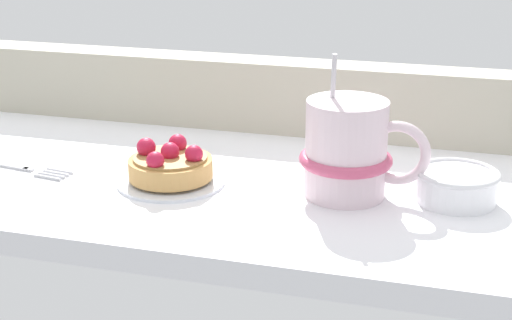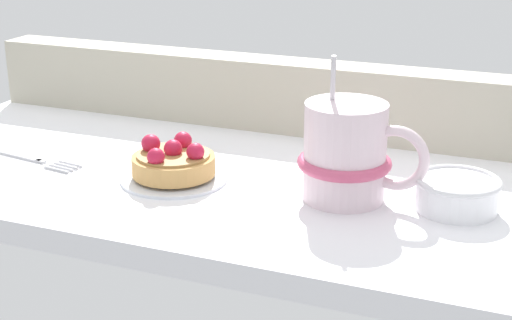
{
  "view_description": "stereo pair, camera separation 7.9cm",
  "coord_description": "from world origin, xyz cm",
  "px_view_note": "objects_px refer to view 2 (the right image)",
  "views": [
    {
      "loc": [
        25.29,
        -75.52,
        29.84
      ],
      "look_at": [
        4.98,
        -3.65,
        3.19
      ],
      "focal_mm": 54.07,
      "sensor_mm": 36.0,
      "label": 1
    },
    {
      "loc": [
        32.78,
        -72.97,
        29.84
      ],
      "look_at": [
        4.98,
        -3.65,
        3.19
      ],
      "focal_mm": 54.07,
      "sensor_mm": 36.0,
      "label": 2
    }
  ],
  "objects_px": {
    "dessert_fork": "(25,157)",
    "sugar_bowl": "(457,193)",
    "raspberry_tart": "(173,161)",
    "coffee_mug": "(347,153)",
    "dessert_plate": "(174,177)"
  },
  "relations": [
    {
      "from": "raspberry_tart",
      "to": "dessert_fork",
      "type": "height_order",
      "value": "raspberry_tart"
    },
    {
      "from": "raspberry_tart",
      "to": "coffee_mug",
      "type": "distance_m",
      "value": 0.19
    },
    {
      "from": "coffee_mug",
      "to": "raspberry_tart",
      "type": "bearing_deg",
      "value": -174.75
    },
    {
      "from": "dessert_fork",
      "to": "coffee_mug",
      "type": "bearing_deg",
      "value": 3.37
    },
    {
      "from": "raspberry_tart",
      "to": "dessert_fork",
      "type": "distance_m",
      "value": 0.19
    },
    {
      "from": "dessert_plate",
      "to": "raspberry_tart",
      "type": "xyz_separation_m",
      "value": [
        -0.0,
        0.0,
        0.02
      ]
    },
    {
      "from": "dessert_plate",
      "to": "raspberry_tart",
      "type": "bearing_deg",
      "value": 178.55
    },
    {
      "from": "coffee_mug",
      "to": "dessert_fork",
      "type": "distance_m",
      "value": 0.38
    },
    {
      "from": "dessert_fork",
      "to": "sugar_bowl",
      "type": "xyz_separation_m",
      "value": [
        0.48,
        0.04,
        0.01
      ]
    },
    {
      "from": "dessert_plate",
      "to": "sugar_bowl",
      "type": "relative_size",
      "value": 1.38
    },
    {
      "from": "dessert_plate",
      "to": "dessert_fork",
      "type": "bearing_deg",
      "value": -178.49
    },
    {
      "from": "dessert_fork",
      "to": "sugar_bowl",
      "type": "height_order",
      "value": "sugar_bowl"
    },
    {
      "from": "dessert_fork",
      "to": "raspberry_tart",
      "type": "bearing_deg",
      "value": 1.51
    },
    {
      "from": "dessert_fork",
      "to": "sugar_bowl",
      "type": "relative_size",
      "value": 1.91
    },
    {
      "from": "dessert_plate",
      "to": "sugar_bowl",
      "type": "bearing_deg",
      "value": 5.94
    }
  ]
}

